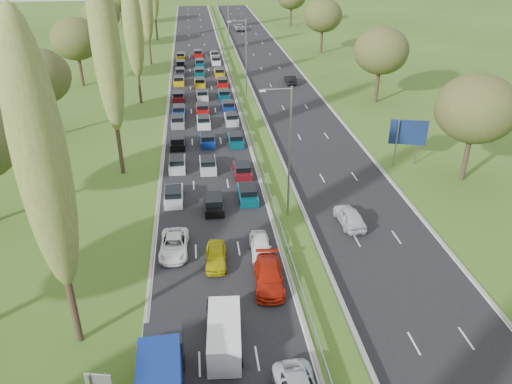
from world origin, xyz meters
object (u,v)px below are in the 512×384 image
near_car_2 (174,245)px  white_van_rear (224,333)px  info_sign (99,384)px  direction_sign (408,134)px

near_car_2 → white_van_rear: white_van_rear is taller
near_car_2 → white_van_rear: 11.29m
near_car_2 → info_sign: size_ratio=2.30×
direction_sign → near_car_2: bearing=-150.5°
white_van_rear → near_car_2: bearing=111.3°
info_sign → near_car_2: bearing=75.4°
near_car_2 → direction_sign: 28.99m
near_car_2 → direction_sign: direction_sign is taller
near_car_2 → info_sign: (-3.69, -14.18, 0.68)m
info_sign → white_van_rear: bearing=25.9°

